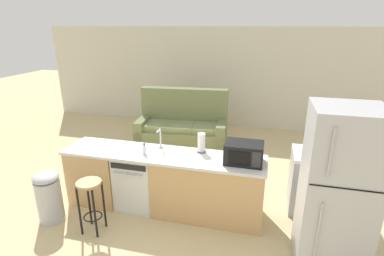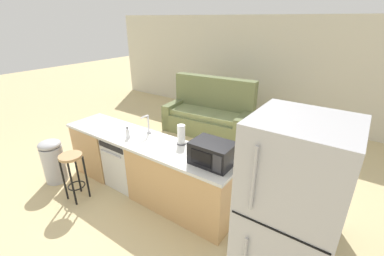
{
  "view_description": "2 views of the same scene",
  "coord_description": "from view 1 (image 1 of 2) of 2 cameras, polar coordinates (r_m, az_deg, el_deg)",
  "views": [
    {
      "loc": [
        1.54,
        -3.68,
        2.65
      ],
      "look_at": [
        0.42,
        0.65,
        1.09
      ],
      "focal_mm": 28.0,
      "sensor_mm": 36.0,
      "label": 1
    },
    {
      "loc": [
        2.64,
        -2.34,
        2.52
      ],
      "look_at": [
        0.43,
        0.82,
        0.86
      ],
      "focal_mm": 24.0,
      "sensor_mm": 36.0,
      "label": 2
    }
  ],
  "objects": [
    {
      "name": "trash_bin",
      "position": [
        4.72,
        -25.61,
        -11.63
      ],
      "size": [
        0.35,
        0.35,
        0.74
      ],
      "color": "#B7B7BC",
      "rests_on": "ground_plane"
    },
    {
      "name": "ground_plane",
      "position": [
        4.79,
        -7.08,
        -14.56
      ],
      "size": [
        24.0,
        24.0,
        0.0
      ],
      "primitive_type": "plane",
      "color": "tan"
    },
    {
      "name": "kitchen_counter",
      "position": [
        4.5,
        -4.4,
        -10.6
      ],
      "size": [
        2.94,
        0.66,
        0.9
      ],
      "color": "tan",
      "rests_on": "ground_plane"
    },
    {
      "name": "stove_range",
      "position": [
        4.84,
        22.71,
        -9.47
      ],
      "size": [
        0.76,
        0.68,
        0.9
      ],
      "color": "#A8AAB2",
      "rests_on": "ground_plane"
    },
    {
      "name": "sink_faucet",
      "position": [
        4.46,
        -6.09,
        -2.22
      ],
      "size": [
        0.07,
        0.18,
        0.3
      ],
      "color": "silver",
      "rests_on": "kitchen_counter"
    },
    {
      "name": "wall_back",
      "position": [
        8.09,
        5.51,
        9.48
      ],
      "size": [
        10.0,
        0.06,
        2.6
      ],
      "color": "beige",
      "rests_on": "ground_plane"
    },
    {
      "name": "couch",
      "position": [
        6.9,
        -1.76,
        0.08
      ],
      "size": [
        2.07,
        1.07,
        1.27
      ],
      "color": "#667047",
      "rests_on": "ground_plane"
    },
    {
      "name": "kettle",
      "position": [
        4.71,
        21.35,
        -2.87
      ],
      "size": [
        0.21,
        0.17,
        0.19
      ],
      "color": "silver",
      "rests_on": "stove_range"
    },
    {
      "name": "paper_towel_roll",
      "position": [
        4.3,
        1.8,
        -2.86
      ],
      "size": [
        0.14,
        0.14,
        0.28
      ],
      "color": "#4C4C51",
      "rests_on": "kitchen_counter"
    },
    {
      "name": "refrigerator",
      "position": [
        3.66,
        25.85,
        -10.72
      ],
      "size": [
        0.72,
        0.73,
        1.88
      ],
      "color": "#B7B7BC",
      "rests_on": "ground_plane"
    },
    {
      "name": "bar_stool",
      "position": [
        4.21,
        -18.8,
        -12.12
      ],
      "size": [
        0.32,
        0.32,
        0.74
      ],
      "color": "tan",
      "rests_on": "ground_plane"
    },
    {
      "name": "soap_bottle",
      "position": [
        4.28,
        -9.05,
        -4.13
      ],
      "size": [
        0.06,
        0.06,
        0.18
      ],
      "color": "silver",
      "rests_on": "kitchen_counter"
    },
    {
      "name": "microwave",
      "position": [
        4.02,
        9.86,
        -4.68
      ],
      "size": [
        0.5,
        0.37,
        0.28
      ],
      "color": "black",
      "rests_on": "kitchen_counter"
    },
    {
      "name": "dishwasher",
      "position": [
        4.66,
        -10.2,
        -9.71
      ],
      "size": [
        0.58,
        0.61,
        0.84
      ],
      "color": "silver",
      "rests_on": "ground_plane"
    }
  ]
}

